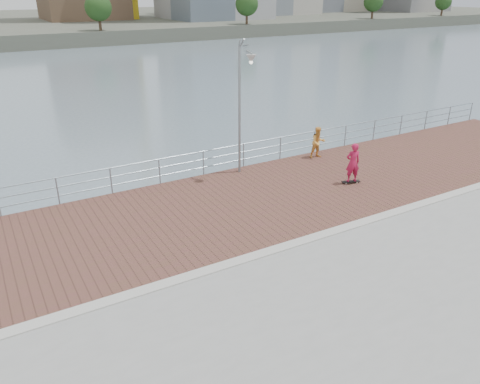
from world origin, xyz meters
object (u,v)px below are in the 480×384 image
street_lamp (244,86)px  bystander (318,142)px  guardrail (182,164)px  skateboarder (353,163)px

street_lamp → bystander: size_ratio=3.62×
guardrail → bystander: bearing=-6.1°
guardrail → street_lamp: street_lamp is taller
guardrail → street_lamp: bearing=-19.3°
guardrail → bystander: (6.83, -0.73, 0.09)m
skateboarder → bystander: bearing=-87.1°
guardrail → bystander: size_ratio=25.53×
guardrail → skateboarder: (6.01, -4.04, 0.26)m
street_lamp → bystander: bearing=2.3°
guardrail → bystander: 6.87m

